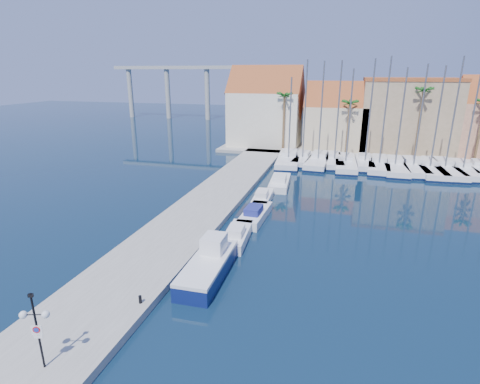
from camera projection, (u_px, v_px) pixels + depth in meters
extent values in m
plane|color=black|center=(264.00, 305.00, 21.61)|extent=(260.00, 260.00, 0.00)
cube|color=gray|center=(203.00, 208.00, 36.23)|extent=(6.00, 77.00, 0.50)
cube|color=gray|center=(383.00, 150.00, 62.93)|extent=(54.00, 16.00, 0.50)
cylinder|color=black|center=(38.00, 331.00, 15.88)|extent=(0.09, 0.09, 3.72)
cylinder|color=black|center=(29.00, 315.00, 15.62)|extent=(0.46, 0.18, 0.05)
cylinder|color=black|center=(40.00, 315.00, 15.63)|extent=(0.46, 0.18, 0.05)
sphere|color=white|center=(23.00, 315.00, 15.61)|extent=(0.34, 0.34, 0.34)
sphere|color=white|center=(46.00, 314.00, 15.64)|extent=(0.34, 0.34, 0.34)
cube|color=black|center=(31.00, 295.00, 15.34)|extent=(0.23, 0.17, 0.15)
cube|color=white|center=(37.00, 330.00, 15.80)|extent=(0.45, 0.17, 0.47)
cylinder|color=red|center=(36.00, 330.00, 15.76)|extent=(0.31, 0.11, 0.32)
cylinder|color=#1933A5|center=(36.00, 330.00, 15.75)|extent=(0.22, 0.08, 0.22)
cube|color=white|center=(38.00, 337.00, 15.90)|extent=(0.36, 0.14, 0.13)
cylinder|color=black|center=(140.00, 299.00, 20.93)|extent=(0.18, 0.18, 0.45)
cube|color=#0E1952|center=(208.00, 270.00, 24.49)|extent=(2.37, 6.73, 1.00)
cube|color=white|center=(208.00, 262.00, 24.30)|extent=(2.37, 6.73, 0.22)
cube|color=white|center=(214.00, 244.00, 25.35)|extent=(1.49, 1.81, 1.23)
cube|color=white|center=(237.00, 236.00, 29.76)|extent=(2.05, 5.34, 0.80)
cube|color=white|center=(236.00, 231.00, 29.06)|extent=(1.30, 1.91, 0.60)
cube|color=white|center=(255.00, 215.00, 34.18)|extent=(2.06, 5.90, 0.80)
cube|color=navy|center=(254.00, 210.00, 33.43)|extent=(1.38, 2.09, 0.60)
cube|color=white|center=(263.00, 199.00, 38.55)|extent=(1.94, 5.20, 0.80)
cube|color=white|center=(262.00, 194.00, 37.86)|extent=(1.25, 1.85, 0.60)
cube|color=white|center=(280.00, 183.00, 44.10)|extent=(2.58, 6.67, 0.80)
cube|color=white|center=(279.00, 178.00, 43.28)|extent=(1.63, 2.39, 0.60)
cube|color=white|center=(289.00, 160.00, 55.30)|extent=(4.00, 11.97, 1.00)
cube|color=#0B183B|center=(289.00, 162.00, 55.39)|extent=(4.07, 12.04, 0.28)
cube|color=white|center=(289.00, 153.00, 56.15)|extent=(2.42, 3.69, 0.60)
cylinder|color=slate|center=(290.00, 118.00, 52.88)|extent=(0.20, 0.20, 11.18)
cube|color=white|center=(303.00, 160.00, 55.21)|extent=(2.71, 8.18, 1.00)
cube|color=#0B183B|center=(303.00, 162.00, 55.31)|extent=(2.77, 8.25, 0.28)
cube|color=white|center=(304.00, 153.00, 55.68)|extent=(1.65, 2.52, 0.60)
cylinder|color=slate|center=(305.00, 110.00, 52.63)|extent=(0.20, 0.20, 13.49)
cube|color=white|center=(319.00, 161.00, 54.46)|extent=(3.46, 11.07, 1.00)
cube|color=#0B183B|center=(318.00, 163.00, 54.56)|extent=(3.52, 11.14, 0.28)
cube|color=white|center=(320.00, 154.00, 55.20)|extent=(2.17, 3.39, 0.60)
cylinder|color=slate|center=(321.00, 111.00, 51.78)|extent=(0.20, 0.20, 13.27)
cube|color=white|center=(334.00, 161.00, 54.29)|extent=(3.15, 9.39, 1.00)
cube|color=#0B183B|center=(334.00, 163.00, 54.39)|extent=(3.21, 9.46, 0.28)
cube|color=white|center=(334.00, 154.00, 54.91)|extent=(1.90, 2.90, 0.60)
cylinder|color=slate|center=(338.00, 111.00, 51.66)|extent=(0.20, 0.20, 13.35)
cube|color=white|center=(345.00, 164.00, 52.81)|extent=(3.27, 10.82, 1.00)
cube|color=#0B183B|center=(345.00, 166.00, 52.91)|extent=(3.33, 10.88, 0.28)
cube|color=white|center=(346.00, 157.00, 53.56)|extent=(2.09, 3.30, 0.60)
cylinder|color=slate|center=(350.00, 116.00, 50.28)|extent=(0.20, 0.20, 12.28)
cube|color=white|center=(364.00, 163.00, 53.09)|extent=(2.57, 8.79, 1.00)
cube|color=#0B183B|center=(364.00, 165.00, 53.19)|extent=(2.63, 8.85, 0.28)
cube|color=white|center=(365.00, 156.00, 53.65)|extent=(1.68, 2.67, 0.60)
cylinder|color=slate|center=(370.00, 111.00, 50.46)|extent=(0.20, 0.20, 13.54)
cube|color=white|center=(379.00, 165.00, 51.99)|extent=(3.45, 10.79, 1.00)
cube|color=#0B183B|center=(379.00, 167.00, 52.09)|extent=(3.51, 10.85, 0.28)
cube|color=white|center=(379.00, 158.00, 52.70)|extent=(2.14, 3.31, 0.60)
cylinder|color=slate|center=(385.00, 111.00, 49.24)|extent=(0.20, 0.20, 13.81)
cube|color=white|center=(394.00, 167.00, 51.20)|extent=(2.86, 10.96, 1.00)
cube|color=#0B183B|center=(394.00, 169.00, 51.30)|extent=(2.92, 11.02, 0.28)
cube|color=white|center=(394.00, 159.00, 51.96)|extent=(2.00, 3.29, 0.60)
cylinder|color=slate|center=(401.00, 117.00, 48.64)|extent=(0.20, 0.20, 12.43)
cube|color=white|center=(412.00, 167.00, 50.88)|extent=(3.47, 10.70, 1.00)
cube|color=#0B183B|center=(412.00, 169.00, 50.98)|extent=(3.54, 10.76, 0.28)
cube|color=white|center=(411.00, 160.00, 51.62)|extent=(2.13, 3.29, 0.60)
cylinder|color=slate|center=(421.00, 116.00, 48.27)|extent=(0.20, 0.20, 12.84)
cube|color=white|center=(429.00, 169.00, 50.06)|extent=(3.29, 11.19, 1.00)
cube|color=#0B183B|center=(428.00, 171.00, 50.16)|extent=(3.35, 11.25, 0.28)
cube|color=white|center=(428.00, 161.00, 50.84)|extent=(2.14, 3.40, 0.60)
cylinder|color=slate|center=(438.00, 118.00, 47.46)|extent=(0.20, 0.20, 12.64)
cube|color=white|center=(443.00, 169.00, 50.04)|extent=(3.75, 11.96, 1.00)
cube|color=#0B183B|center=(443.00, 171.00, 50.14)|extent=(3.81, 12.02, 0.28)
cube|color=white|center=(442.00, 161.00, 50.89)|extent=(2.35, 3.66, 0.60)
cylinder|color=slate|center=(454.00, 113.00, 47.24)|extent=(0.20, 0.20, 13.73)
cube|color=white|center=(461.00, 170.00, 49.29)|extent=(3.46, 10.40, 1.00)
cube|color=#0B183B|center=(461.00, 173.00, 49.39)|extent=(3.53, 10.46, 0.28)
cube|color=white|center=(460.00, 163.00, 50.00)|extent=(2.10, 3.20, 0.60)
cylinder|color=slate|center=(472.00, 121.00, 46.81)|extent=(0.20, 0.20, 12.07)
cube|color=white|center=(479.00, 170.00, 49.47)|extent=(2.77, 8.53, 1.00)
cube|color=#0B183B|center=(479.00, 172.00, 49.57)|extent=(2.84, 8.59, 0.28)
cube|color=white|center=(479.00, 163.00, 49.98)|extent=(1.70, 2.62, 0.60)
cube|color=beige|center=(266.00, 119.00, 65.72)|extent=(12.00, 9.00, 9.00)
cube|color=brown|center=(266.00, 92.00, 64.34)|extent=(12.30, 9.00, 9.00)
cube|color=beige|center=(335.00, 127.00, 62.93)|extent=(10.00, 8.00, 7.00)
cube|color=brown|center=(337.00, 106.00, 61.85)|extent=(10.30, 8.00, 8.00)
cube|color=#99835E|center=(407.00, 116.00, 60.39)|extent=(14.00, 10.00, 11.00)
cube|color=brown|center=(412.00, 79.00, 58.62)|extent=(14.20, 10.20, 0.50)
cylinder|color=brown|center=(284.00, 123.00, 60.11)|extent=(0.36, 0.36, 9.00)
sphere|color=#185518|center=(285.00, 95.00, 58.77)|extent=(2.60, 2.60, 2.60)
cylinder|color=brown|center=(348.00, 129.00, 57.68)|extent=(0.36, 0.36, 8.00)
sphere|color=#185518|center=(350.00, 103.00, 56.50)|extent=(2.60, 2.60, 2.60)
cylinder|color=brown|center=(419.00, 125.00, 54.79)|extent=(0.36, 0.36, 10.00)
sphere|color=#185518|center=(424.00, 90.00, 53.30)|extent=(2.60, 2.60, 2.60)
cylinder|color=brown|center=(480.00, 132.00, 52.95)|extent=(0.36, 0.36, 8.50)
cube|color=#9E9E99|center=(193.00, 67.00, 102.26)|extent=(48.00, 2.20, 0.90)
cylinder|color=#9E9E99|center=(130.00, 93.00, 109.58)|extent=(1.40, 1.40, 14.00)
cylinder|color=#9E9E99|center=(168.00, 93.00, 106.47)|extent=(1.40, 1.40, 14.00)
cylinder|color=#9E9E99|center=(207.00, 94.00, 103.37)|extent=(1.40, 1.40, 14.00)
cylinder|color=#9E9E99|center=(249.00, 95.00, 100.27)|extent=(1.40, 1.40, 14.00)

